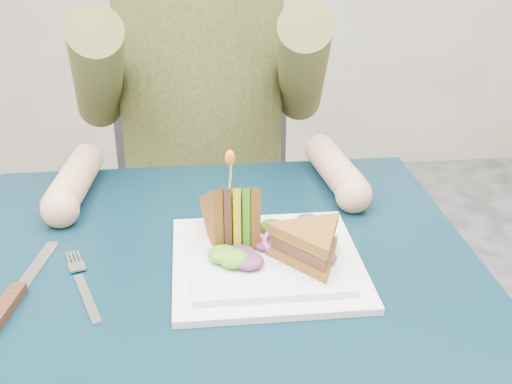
{
  "coord_description": "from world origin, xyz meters",
  "views": [
    {
      "loc": [
        -0.02,
        -0.74,
        1.21
      ],
      "look_at": [
        0.06,
        0.06,
        0.82
      ],
      "focal_mm": 45.0,
      "sensor_mm": 36.0,
      "label": 1
    }
  ],
  "objects": [
    {
      "name": "table",
      "position": [
        0.0,
        0.0,
        0.65
      ],
      "size": [
        0.75,
        0.75,
        0.73
      ],
      "color": "black",
      "rests_on": "ground"
    },
    {
      "name": "chair",
      "position": [
        0.0,
        0.65,
        0.54
      ],
      "size": [
        0.42,
        0.4,
        0.93
      ],
      "color": "#47474C",
      "rests_on": "ground"
    },
    {
      "name": "diner",
      "position": [
        -0.0,
        0.54,
        0.91
      ],
      "size": [
        0.54,
        0.59,
        0.74
      ],
      "color": "#474C22",
      "rests_on": "chair"
    },
    {
      "name": "plate",
      "position": [
        0.07,
        0.01,
        0.74
      ],
      "size": [
        0.26,
        0.26,
        0.02
      ],
      "color": "white",
      "rests_on": "table"
    },
    {
      "name": "sandwich_flat",
      "position": [
        0.13,
        -0.01,
        0.78
      ],
      "size": [
        0.17,
        0.17,
        0.05
      ],
      "color": "brown",
      "rests_on": "plate"
    },
    {
      "name": "sandwich_upright",
      "position": [
        0.03,
        0.06,
        0.78
      ],
      "size": [
        0.09,
        0.14,
        0.14
      ],
      "color": "brown",
      "rests_on": "plate"
    },
    {
      "name": "fork",
      "position": [
        -0.17,
        -0.02,
        0.73
      ],
      "size": [
        0.07,
        0.17,
        0.01
      ],
      "color": "silver",
      "rests_on": "table"
    },
    {
      "name": "knife",
      "position": [
        -0.26,
        -0.04,
        0.74
      ],
      "size": [
        0.06,
        0.22,
        0.02
      ],
      "color": "silver",
      "rests_on": "table"
    },
    {
      "name": "toothpick",
      "position": [
        0.03,
        0.06,
        0.85
      ],
      "size": [
        0.01,
        0.01,
        0.06
      ],
      "primitive_type": "cylinder",
      "rotation": [
        0.14,
        0.07,
        0.0
      ],
      "color": "tan",
      "rests_on": "sandwich_upright"
    },
    {
      "name": "toothpick_frill",
      "position": [
        0.03,
        0.06,
        0.88
      ],
      "size": [
        0.01,
        0.01,
        0.02
      ],
      "primitive_type": "ellipsoid",
      "color": "orange",
      "rests_on": "sandwich_upright"
    },
    {
      "name": "lettuce_spill",
      "position": [
        0.08,
        0.02,
        0.76
      ],
      "size": [
        0.15,
        0.13,
        0.02
      ],
      "primitive_type": null,
      "color": "#337A14",
      "rests_on": "plate"
    },
    {
      "name": "onion_ring",
      "position": [
        0.09,
        0.02,
        0.77
      ],
      "size": [
        0.04,
        0.04,
        0.02
      ],
      "primitive_type": "torus",
      "rotation": [
        0.44,
        0.0,
        0.0
      ],
      "color": "#9E4C7A",
      "rests_on": "plate"
    }
  ]
}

